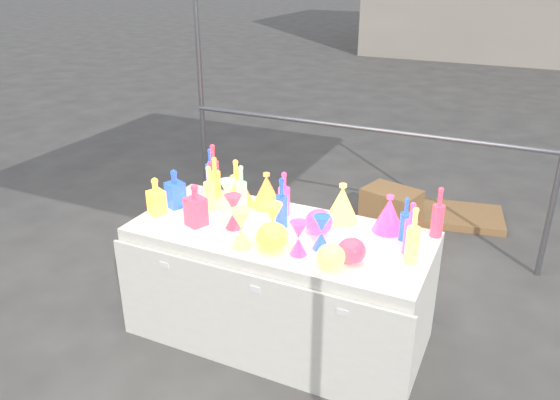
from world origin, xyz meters
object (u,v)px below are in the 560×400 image
at_px(display_table, 279,284).
at_px(lampshade_0, 239,187).
at_px(bottle_0, 215,177).
at_px(cardboard_box_closed, 391,207).
at_px(globe_0, 272,239).
at_px(hourglass_0, 234,212).
at_px(decanter_0, 156,196).

height_order(display_table, lampshade_0, lampshade_0).
relative_size(display_table, bottle_0, 6.42).
relative_size(cardboard_box_closed, globe_0, 2.58).
bearing_deg(bottle_0, hourglass_0, -45.95).
distance_m(bottle_0, decanter_0, 0.44).
height_order(hourglass_0, lampshade_0, lampshade_0).
height_order(display_table, hourglass_0, hourglass_0).
xyz_separation_m(globe_0, lampshade_0, (-0.47, 0.47, 0.05)).
bearing_deg(bottle_0, cardboard_box_closed, 61.86).
relative_size(decanter_0, globe_0, 1.32).
xyz_separation_m(cardboard_box_closed, decanter_0, (-1.05, -1.99, 0.70)).
bearing_deg(decanter_0, display_table, 32.02).
xyz_separation_m(bottle_0, globe_0, (0.68, -0.52, -0.07)).
distance_m(bottle_0, lampshade_0, 0.21).
xyz_separation_m(decanter_0, hourglass_0, (0.55, 0.03, -0.02)).
distance_m(cardboard_box_closed, bottle_0, 1.94).
relative_size(bottle_0, hourglass_0, 1.34).
bearing_deg(lampshade_0, cardboard_box_closed, 48.86).
distance_m(cardboard_box_closed, decanter_0, 2.35).
relative_size(cardboard_box_closed, bottle_0, 1.66).
relative_size(display_table, hourglass_0, 8.61).
relative_size(globe_0, lampshade_0, 0.76).
bearing_deg(decanter_0, cardboard_box_closed, 86.75).
relative_size(cardboard_box_closed, hourglass_0, 2.22).
distance_m(globe_0, lampshade_0, 0.67).
bearing_deg(display_table, lampshade_0, 149.50).
bearing_deg(bottle_0, decanter_0, -116.33).
distance_m(display_table, bottle_0, 0.86).
bearing_deg(cardboard_box_closed, globe_0, -78.97).
bearing_deg(decanter_0, bottle_0, 88.21).
xyz_separation_m(display_table, lampshade_0, (-0.41, 0.24, 0.50)).
height_order(hourglass_0, globe_0, hourglass_0).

